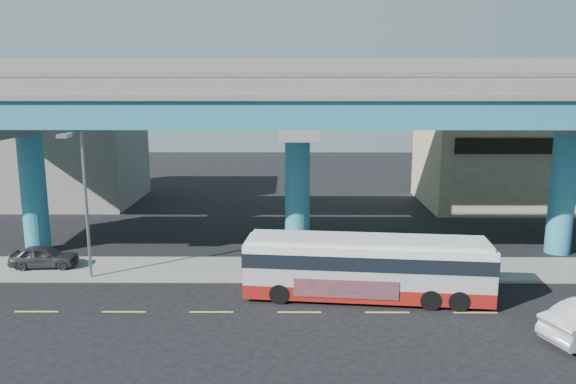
{
  "coord_description": "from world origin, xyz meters",
  "views": [
    {
      "loc": [
        -0.38,
        -24.29,
        10.23
      ],
      "look_at": [
        -0.54,
        4.0,
        4.74
      ],
      "focal_mm": 35.0,
      "sensor_mm": 36.0,
      "label": 1
    }
  ],
  "objects_px": {
    "street_lamp": "(81,183)",
    "transit_bus": "(367,266)",
    "parked_car": "(44,256)",
    "stop_sign": "(360,245)"
  },
  "relations": [
    {
      "from": "parked_car",
      "to": "stop_sign",
      "type": "distance_m",
      "value": 17.5
    },
    {
      "from": "transit_bus",
      "to": "parked_car",
      "type": "bearing_deg",
      "value": 172.55
    },
    {
      "from": "street_lamp",
      "to": "stop_sign",
      "type": "height_order",
      "value": "street_lamp"
    },
    {
      "from": "stop_sign",
      "to": "street_lamp",
      "type": "bearing_deg",
      "value": -170.05
    },
    {
      "from": "transit_bus",
      "to": "stop_sign",
      "type": "bearing_deg",
      "value": 95.86
    },
    {
      "from": "parked_car",
      "to": "stop_sign",
      "type": "bearing_deg",
      "value": -98.15
    },
    {
      "from": "parked_car",
      "to": "transit_bus",
      "type": "bearing_deg",
      "value": -106.99
    },
    {
      "from": "transit_bus",
      "to": "stop_sign",
      "type": "xyz_separation_m",
      "value": [
        0.01,
        2.76,
        0.24
      ]
    },
    {
      "from": "transit_bus",
      "to": "street_lamp",
      "type": "xyz_separation_m",
      "value": [
        -14.25,
        2.01,
        3.65
      ]
    },
    {
      "from": "street_lamp",
      "to": "transit_bus",
      "type": "bearing_deg",
      "value": -8.05
    }
  ]
}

